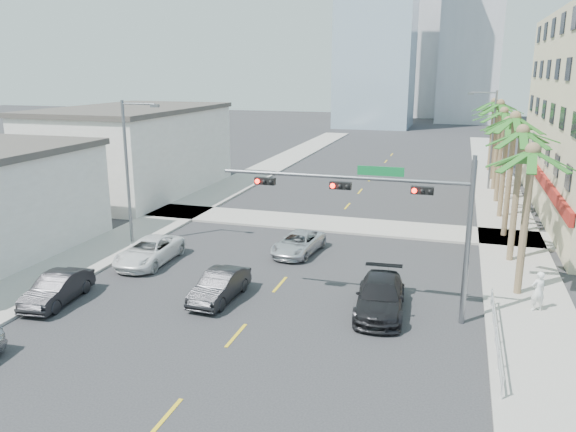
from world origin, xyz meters
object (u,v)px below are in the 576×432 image
(pedestrian, at_px, (538,291))
(traffic_signal_mast, at_px, (393,206))
(car_parked_mid, at_px, (57,289))
(car_lane_right, at_px, (380,296))
(car_parked_far, at_px, (149,251))
(car_lane_left, at_px, (220,286))
(car_lane_center, at_px, (298,243))

(pedestrian, bearing_deg, traffic_signal_mast, -8.68)
(car_parked_mid, height_order, car_lane_right, car_lane_right)
(car_lane_right, relative_size, pedestrian, 2.82)
(car_parked_far, height_order, car_lane_left, car_parked_far)
(car_parked_mid, height_order, car_lane_center, car_parked_mid)
(car_lane_center, bearing_deg, car_lane_left, -94.92)
(car_lane_left, relative_size, car_lane_right, 0.81)
(car_parked_mid, relative_size, car_lane_left, 1.00)
(traffic_signal_mast, distance_m, car_lane_left, 9.09)
(car_lane_center, xyz_separation_m, car_lane_right, (5.91, -7.07, 0.12))
(pedestrian, bearing_deg, car_lane_right, -10.74)
(car_lane_left, distance_m, car_lane_right, 7.63)
(traffic_signal_mast, bearing_deg, car_lane_center, 131.04)
(car_parked_far, relative_size, car_lane_center, 1.11)
(car_lane_center, distance_m, car_lane_right, 9.21)
(traffic_signal_mast, relative_size, pedestrian, 5.97)
(traffic_signal_mast, height_order, car_parked_mid, traffic_signal_mast)
(traffic_signal_mast, bearing_deg, car_lane_right, 158.26)
(traffic_signal_mast, height_order, pedestrian, traffic_signal_mast)
(car_parked_far, xyz_separation_m, car_lane_right, (13.59, -2.89, 0.05))
(car_lane_center, height_order, car_lane_right, car_lane_right)
(car_lane_left, relative_size, car_lane_center, 0.92)
(car_parked_far, bearing_deg, pedestrian, -4.16)
(car_parked_far, bearing_deg, car_lane_center, 27.00)
(traffic_signal_mast, xyz_separation_m, car_lane_right, (-0.37, 0.15, -4.30))
(car_parked_far, distance_m, pedestrian, 20.44)
(car_parked_far, bearing_deg, car_parked_mid, -102.57)
(car_parked_mid, xyz_separation_m, car_lane_left, (7.23, 2.58, -0.00))
(car_lane_left, bearing_deg, pedestrian, 13.62)
(car_parked_mid, xyz_separation_m, pedestrian, (21.64, 5.34, 0.37))
(car_lane_right, xyz_separation_m, pedestrian, (6.83, 1.95, 0.32))
(car_parked_mid, bearing_deg, car_lane_center, 44.20)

